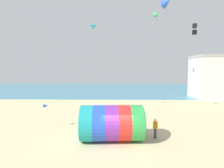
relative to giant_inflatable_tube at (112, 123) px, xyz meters
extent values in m
plane|color=#CCBA8C|center=(0.51, -0.88, -1.52)|extent=(120.00, 120.00, 0.00)
cube|color=teal|center=(0.51, 40.26, -1.47)|extent=(120.00, 40.00, 0.10)
cylinder|color=teal|center=(-2.12, -0.12, 0.00)|extent=(1.22, 3.09, 3.04)
cylinder|color=blue|center=(-1.07, -0.06, 0.00)|extent=(1.22, 3.09, 3.04)
cylinder|color=purple|center=(-0.03, 0.00, 0.00)|extent=(1.22, 3.09, 3.04)
cylinder|color=red|center=(1.02, 0.06, 0.00)|extent=(1.22, 3.09, 3.04)
cylinder|color=green|center=(2.07, 0.12, 0.00)|extent=(1.22, 3.09, 3.04)
cylinder|color=black|center=(2.61, 0.15, 0.00)|extent=(0.22, 2.80, 2.80)
cylinder|color=#383D56|center=(3.84, 0.50, -1.09)|extent=(0.24, 0.24, 0.86)
cube|color=yellow|center=(3.84, 0.50, -0.34)|extent=(0.42, 0.38, 0.65)
sphere|color=beige|center=(3.84, 0.50, 0.12)|extent=(0.23, 0.23, 0.23)
cube|color=black|center=(11.35, 10.49, 10.63)|extent=(0.67, 0.67, 0.59)
cube|color=black|center=(11.35, 10.49, 9.75)|extent=(0.67, 0.67, 0.59)
cylinder|color=black|center=(11.35, 10.49, 10.19)|extent=(0.02, 0.02, 1.57)
ellipsoid|color=#2DB2C6|center=(-2.74, 9.50, 10.45)|extent=(1.17, 1.21, 0.49)
cube|color=#1B6B77|center=(-2.74, 9.50, 10.20)|extent=(0.13, 0.14, 0.30)
cone|color=green|center=(7.34, 16.24, 13.95)|extent=(1.11, 1.23, 1.03)
cylinder|color=#1E642A|center=(7.34, 16.24, 13.24)|extent=(0.03, 0.03, 0.94)
cone|color=blue|center=(6.43, 7.17, 12.61)|extent=(1.69, 1.69, 1.33)
cylinder|color=navy|center=(6.43, 7.17, 11.74)|extent=(0.03, 0.03, 1.16)
cube|color=silver|center=(21.52, 22.46, 2.73)|extent=(9.15, 6.30, 8.50)
cube|color=gray|center=(21.52, 22.46, 7.22)|extent=(9.33, 6.43, 0.50)
cylinder|color=silver|center=(-7.01, 2.84, -0.24)|extent=(0.05, 0.05, 2.56)
cone|color=blue|center=(-6.79, 2.84, 0.86)|extent=(0.45, 0.36, 0.36)
camera|label=1|loc=(0.27, -14.60, 4.56)|focal=28.00mm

